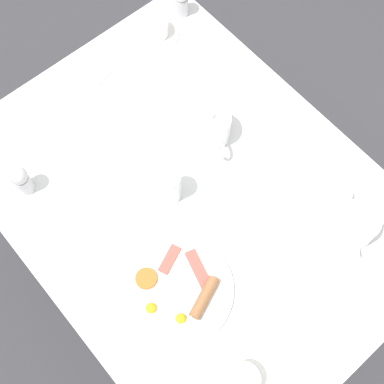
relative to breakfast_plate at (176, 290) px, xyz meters
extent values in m
plane|color=#333338|center=(0.21, 0.18, -0.77)|extent=(8.00, 8.00, 0.00)
cube|color=silver|center=(0.21, 0.18, -0.02)|extent=(0.92, 1.22, 0.03)
cylinder|color=brown|center=(-0.20, 0.74, -0.40)|extent=(0.04, 0.04, 0.73)
cylinder|color=brown|center=(0.62, 0.74, -0.40)|extent=(0.04, 0.04, 0.73)
cylinder|color=white|center=(0.00, 0.00, 0.00)|extent=(0.30, 0.30, 0.01)
cylinder|color=white|center=(-0.08, 0.00, 0.01)|extent=(0.06, 0.06, 0.00)
sphere|color=yellow|center=(-0.08, 0.00, 0.02)|extent=(0.03, 0.03, 0.03)
cylinder|color=white|center=(-0.04, -0.06, 0.01)|extent=(0.06, 0.06, 0.00)
sphere|color=yellow|center=(-0.04, -0.06, 0.02)|extent=(0.03, 0.03, 0.03)
cylinder|color=brown|center=(0.04, -0.06, 0.02)|extent=(0.11, 0.07, 0.03)
cube|color=#B74C42|center=(0.08, 0.01, 0.01)|extent=(0.06, 0.11, 0.01)
cube|color=#B74C42|center=(0.04, 0.07, 0.01)|extent=(0.08, 0.06, 0.01)
cylinder|color=#D16023|center=(-0.04, 0.07, 0.01)|extent=(0.06, 0.06, 0.01)
cylinder|color=white|center=(0.37, 0.28, 0.04)|extent=(0.11, 0.11, 0.10)
cylinder|color=white|center=(0.37, 0.28, 0.09)|extent=(0.08, 0.08, 0.01)
sphere|color=white|center=(0.37, 0.28, 0.11)|extent=(0.02, 0.02, 0.02)
cone|color=white|center=(0.39, 0.35, 0.05)|extent=(0.04, 0.06, 0.05)
torus|color=white|center=(0.35, 0.23, 0.04)|extent=(0.04, 0.08, 0.08)
cylinder|color=white|center=(0.46, -0.18, 0.04)|extent=(0.11, 0.11, 0.10)
cylinder|color=white|center=(0.46, -0.18, 0.09)|extent=(0.08, 0.08, 0.01)
sphere|color=white|center=(0.46, -0.18, 0.11)|extent=(0.02, 0.02, 0.02)
cone|color=white|center=(0.41, -0.23, 0.05)|extent=(0.05, 0.05, 0.05)
torus|color=white|center=(0.50, -0.14, 0.04)|extent=(0.06, 0.06, 0.08)
cylinder|color=white|center=(0.48, 0.67, -0.01)|extent=(0.15, 0.15, 0.01)
cylinder|color=white|center=(0.48, 0.67, 0.02)|extent=(0.08, 0.08, 0.05)
cylinder|color=tan|center=(0.48, 0.67, 0.02)|extent=(0.07, 0.07, 0.04)
torus|color=white|center=(0.47, 0.72, 0.02)|extent=(0.02, 0.04, 0.04)
cylinder|color=white|center=(-0.02, -0.27, -0.01)|extent=(0.15, 0.15, 0.01)
cylinder|color=white|center=(-0.02, -0.27, 0.02)|extent=(0.08, 0.08, 0.05)
cylinder|color=tan|center=(-0.02, -0.27, 0.02)|extent=(0.07, 0.07, 0.04)
cylinder|color=white|center=(0.16, 0.22, 0.05)|extent=(0.07, 0.07, 0.11)
cylinder|color=#BCBCC1|center=(0.60, 0.69, 0.02)|extent=(0.05, 0.05, 0.07)
cylinder|color=#BCBCC1|center=(-0.13, 0.49, 0.02)|extent=(0.05, 0.05, 0.07)
sphere|color=#BCBCC1|center=(-0.13, 0.49, 0.07)|extent=(0.05, 0.05, 0.05)
cube|color=silver|center=(0.25, 0.64, -0.01)|extent=(0.16, 0.07, 0.00)
cube|color=silver|center=(-0.02, 0.30, -0.01)|extent=(0.17, 0.14, 0.00)
cube|color=silver|center=(0.22, 0.46, -0.01)|extent=(0.08, 0.14, 0.00)
cube|color=silver|center=(0.44, 0.50, -0.01)|extent=(0.12, 0.13, 0.00)
camera|label=1|loc=(-0.17, -0.26, 1.35)|focal=50.00mm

